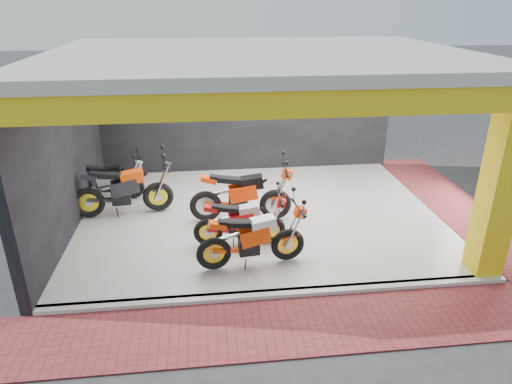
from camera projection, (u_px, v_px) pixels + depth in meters
ground at (273, 264)px, 8.67m from camera, size 80.00×80.00×0.00m
showroom_floor at (260, 216)px, 10.48m from camera, size 8.00×6.00×0.10m
showroom_ceiling at (260, 56)px, 9.08m from camera, size 8.40×6.40×0.20m
back_wall at (246, 112)px, 12.64m from camera, size 8.20×0.20×3.50m
left_wall at (62, 152)px, 9.37m from camera, size 0.20×6.20×3.50m
corner_column at (500, 186)px, 7.69m from camera, size 0.50×0.50×3.50m
header_beam_front at (286, 103)px, 6.46m from camera, size 8.40×0.30×0.40m
header_beam_right at (448, 68)px, 9.62m from camera, size 0.30×6.40×0.40m
floor_kerb at (281, 294)px, 7.72m from camera, size 8.00×0.20×0.10m
paver_front at (290, 326)px, 7.02m from camera, size 9.00×1.40×0.03m
paver_right at (457, 207)px, 11.00m from camera, size 1.40×7.00×0.03m
moto_hero at (288, 230)px, 8.35m from camera, size 2.22×1.04×1.31m
moto_row_a at (271, 217)px, 8.98m from camera, size 1.94×0.76×1.18m
moto_row_b at (276, 190)px, 9.90m from camera, size 2.40×1.01×1.44m
moto_row_c at (157, 183)px, 10.31m from camera, size 2.42×1.11×1.43m
moto_row_d at (132, 176)px, 11.03m from camera, size 1.94×0.79×1.17m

